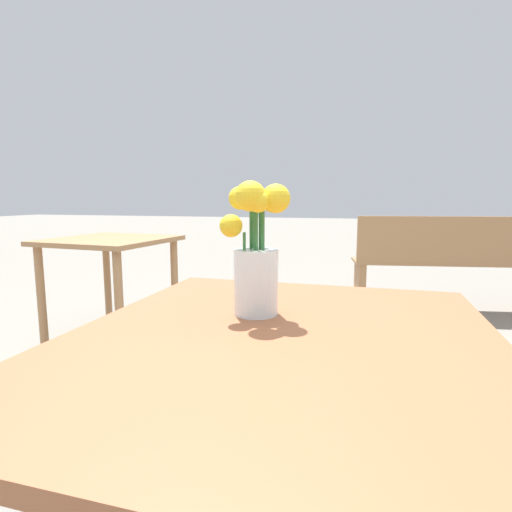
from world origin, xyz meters
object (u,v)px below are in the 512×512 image
flower_vase (256,256)px  table_back (111,258)px  table_front (282,376)px  bench_near (470,260)px

flower_vase → table_back: 1.92m
table_front → bench_near: 3.15m
table_front → bench_near: (1.02, 2.97, -0.15)m
table_front → flower_vase: flower_vase is taller
bench_near → table_back: bench_near is taller
flower_vase → bench_near: (1.11, 2.85, -0.39)m
flower_vase → table_back: flower_vase is taller
bench_near → table_back: size_ratio=2.56×
table_front → flower_vase: 0.28m
table_front → flower_vase: bearing=126.4°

